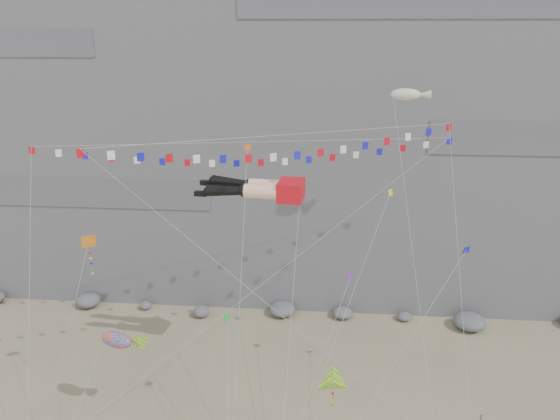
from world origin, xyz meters
name	(u,v)px	position (x,y,z in m)	size (l,w,h in m)	color
cliff	(294,49)	(0.00, 32.00, 25.00)	(80.00, 28.00, 50.00)	slate
talus_boulders	(282,310)	(0.00, 17.00, 0.60)	(60.00, 3.00, 1.20)	slate
legs_kite	(261,189)	(-0.61, 5.82, 16.44)	(7.89, 15.39, 21.32)	red
flag_banner_upper	(248,142)	(-2.13, 10.25, 18.86)	(31.88, 17.85, 27.11)	red
flag_banner_lower	(286,135)	(1.21, 4.84, 20.51)	(24.70, 12.78, 25.23)	red
harlequin_kite	(88,242)	(-11.63, 1.20, 13.84)	(4.15, 5.12, 15.00)	red
fish_windsock	(117,340)	(-10.03, 0.26, 7.06)	(5.11, 4.98, 8.57)	#FF4A0D
delta_kite	(333,382)	(4.73, -2.87, 6.84)	(4.74, 4.51, 8.88)	yellow
blimp_windsock	(406,96)	(9.95, 12.34, 22.32)	(3.84, 14.95, 26.58)	beige
small_kite_a	(247,157)	(-1.70, 6.67, 18.58)	(0.99, 12.69, 22.63)	orange
small_kite_b	(349,281)	(5.90, 6.37, 9.23)	(5.37, 12.63, 15.96)	purple
small_kite_c	(227,319)	(-2.35, 0.47, 8.94)	(1.99, 8.63, 12.08)	green
small_kite_d	(388,200)	(8.55, 7.69, 15.28)	(8.08, 14.87, 22.47)	yellow
small_kite_e	(464,254)	(13.50, 4.09, 12.69)	(10.74, 9.92, 18.78)	#1615BF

